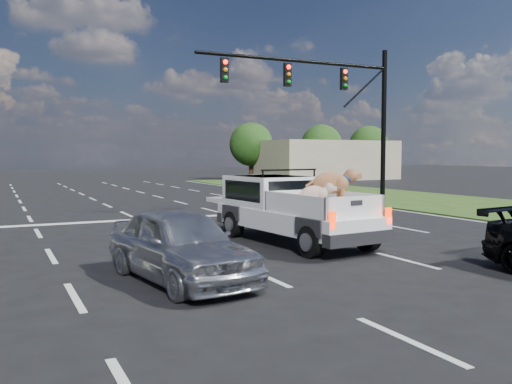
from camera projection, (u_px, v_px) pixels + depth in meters
ground at (340, 268)px, 11.17m from camera, size 160.00×160.00×0.00m
road_markings at (220, 229)px, 17.06m from camera, size 17.75×60.00×0.01m
traffic_signal at (340, 99)px, 23.39m from camera, size 9.11×0.31×7.00m
building_right at (327, 160)px, 51.14m from camera, size 12.00×7.00×3.60m
tree_far_d at (251, 144)px, 52.01m from camera, size 4.20×4.20×5.40m
tree_far_e at (322, 145)px, 55.50m from camera, size 4.20×4.20×5.40m
tree_far_f at (369, 145)px, 58.11m from camera, size 4.20×4.20×5.40m
pickup_truck at (291, 208)px, 14.38m from camera, size 2.47×5.38×1.96m
silver_sedan at (180, 245)px, 9.99m from camera, size 2.17×4.17×1.36m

